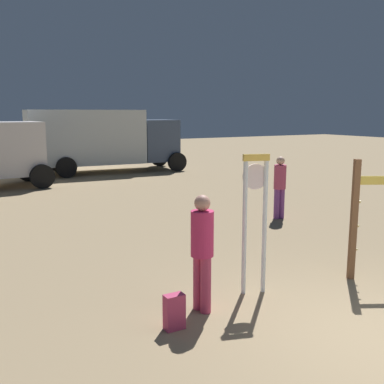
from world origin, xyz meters
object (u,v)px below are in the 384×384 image
Objects in this scene: standing_clock at (255,210)px; backpack at (174,312)px; box_truck_far at (101,138)px; person_distant at (280,184)px; person_near_clock at (202,247)px; arrow_sign at (373,201)px.

standing_clock is 2.04m from backpack.
box_truck_far reaches higher than standing_clock.
backpack is 16.45m from box_truck_far.
standing_clock is at bearing -134.78° from person_distant.
box_truck_far is at bearing 80.00° from standing_clock.
person_distant is (4.74, 3.90, -0.01)m from person_near_clock.
standing_clock is 2.14m from arrow_sign.
arrow_sign is 1.23× the size of person_distant.
backpack is 0.06× the size of box_truck_far.
box_truck_far is (2.70, 15.33, 0.29)m from standing_clock.
standing_clock reaches higher than person_distant.
standing_clock reaches higher than arrow_sign.
arrow_sign is 4.52m from person_distant.
person_near_clock is at bearing 174.53° from arrow_sign.
box_truck_far reaches higher than person_near_clock.
person_near_clock is 6.14m from person_distant.
arrow_sign is at bearing -110.96° from person_distant.
backpack is 6.83m from person_distant.
arrow_sign is 15.82m from box_truck_far.
arrow_sign is 4.31× the size of backpack.
box_truck_far is at bearing 94.88° from person_distant.
arrow_sign is 1.21× the size of person_near_clock.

